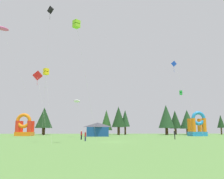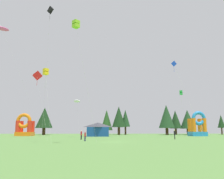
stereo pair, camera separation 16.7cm
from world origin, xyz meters
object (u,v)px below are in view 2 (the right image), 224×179
(kite_yellow_box, at_px, (46,72))
(kite_green_box, at_px, (181,93))
(inflatable_orange_dome, at_px, (198,127))
(person_far_side, at_px, (81,134))
(person_left_edge, at_px, (85,135))
(festival_tent, at_px, (98,129))
(kite_white_parafoil, at_px, (77,101))
(kite_pink_parafoil, at_px, (2,29))
(kite_blue_diamond, at_px, (174,65))
(kite_red_diamond, at_px, (37,76))
(kite_lime_box, at_px, (76,24))
(person_midfield, at_px, (175,134))
(kite_black_diamond, at_px, (50,11))
(inflatable_red_slide, at_px, (25,128))

(kite_yellow_box, distance_m, kite_green_box, 38.67)
(inflatable_orange_dome, bearing_deg, kite_yellow_box, -139.70)
(person_far_side, bearing_deg, kite_green_box, 68.91)
(kite_green_box, relative_size, person_far_side, 6.99)
(kite_yellow_box, xyz_separation_m, person_left_edge, (5.94, 4.53, -9.81))
(festival_tent, bearing_deg, kite_white_parafoil, -133.15)
(person_left_edge, relative_size, inflatable_orange_dome, 0.23)
(inflatable_orange_dome, bearing_deg, person_far_side, -147.02)
(kite_pink_parafoil, bearing_deg, kite_blue_diamond, 0.24)
(kite_white_parafoil, bearing_deg, kite_red_diamond, -107.33)
(kite_blue_diamond, height_order, kite_green_box, kite_blue_diamond)
(kite_red_diamond, distance_m, kite_lime_box, 13.56)
(person_midfield, bearing_deg, kite_black_diamond, -83.85)
(kite_blue_diamond, relative_size, kite_white_parafoil, 1.83)
(kite_black_diamond, height_order, person_midfield, kite_black_diamond)
(kite_pink_parafoil, bearing_deg, kite_white_parafoil, 24.37)
(kite_white_parafoil, bearing_deg, kite_green_box, 2.90)
(kite_blue_diamond, relative_size, festival_tent, 2.98)
(kite_green_box, height_order, kite_red_diamond, kite_red_diamond)
(kite_pink_parafoil, distance_m, kite_red_diamond, 19.87)
(kite_lime_box, height_order, inflatable_red_slide, kite_lime_box)
(kite_green_box, relative_size, kite_lime_box, 0.68)
(kite_black_diamond, bearing_deg, person_left_edge, -36.12)
(person_midfield, bearing_deg, festival_tent, -133.91)
(kite_blue_diamond, height_order, person_far_side, kite_blue_diamond)
(kite_red_diamond, relative_size, inflatable_red_slide, 1.88)
(kite_red_diamond, relative_size, festival_tent, 2.08)
(kite_lime_box, bearing_deg, person_midfield, 36.29)
(festival_tent, bearing_deg, person_left_edge, -93.99)
(person_midfield, height_order, person_far_side, person_midfield)
(kite_white_parafoil, bearing_deg, kite_black_diamond, -110.33)
(kite_blue_diamond, bearing_deg, person_far_side, -164.08)
(person_left_edge, bearing_deg, kite_yellow_box, -108.32)
(kite_blue_diamond, height_order, kite_black_diamond, kite_black_diamond)
(kite_red_diamond, height_order, person_far_side, kite_red_diamond)
(kite_pink_parafoil, height_order, inflatable_orange_dome, kite_pink_parafoil)
(kite_white_parafoil, height_order, inflatable_red_slide, kite_white_parafoil)
(inflatable_orange_dome, relative_size, festival_tent, 1.19)
(person_far_side, height_order, festival_tent, festival_tent)
(kite_lime_box, xyz_separation_m, inflatable_red_slide, (-18.45, 37.17, -14.80))
(kite_yellow_box, bearing_deg, kite_red_diamond, 115.66)
(kite_pink_parafoil, relative_size, person_left_edge, 15.90)
(inflatable_red_slide, bearing_deg, inflatable_orange_dome, -4.15)
(kite_red_diamond, xyz_separation_m, festival_tent, (10.66, 22.84, -9.58))
(kite_pink_parafoil, bearing_deg, kite_red_diamond, -40.75)
(kite_lime_box, bearing_deg, kite_red_diamond, 129.74)
(kite_yellow_box, height_order, kite_pink_parafoil, kite_pink_parafoil)
(kite_green_box, xyz_separation_m, kite_red_diamond, (-32.65, -18.57, -0.03))
(kite_blue_diamond, distance_m, person_left_edge, 27.46)
(kite_green_box, relative_size, person_midfield, 6.46)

